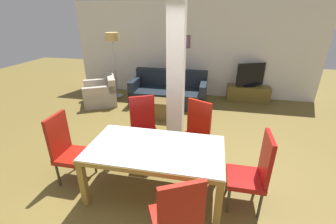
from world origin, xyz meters
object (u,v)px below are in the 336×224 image
Objects in this scene: dining_chair_near_right at (177,218)px; dining_chair_far_right at (195,131)px; coffee_table at (163,109)px; tv_stand at (248,93)px; armchair at (101,94)px; dining_table at (156,156)px; sofa at (169,93)px; bottle at (170,96)px; dining_chair_head_right at (254,171)px; tv_screen at (251,75)px; dining_chair_head_left at (68,148)px; dining_chair_far_left at (144,126)px; floor_lamp at (113,43)px.

dining_chair_far_right is at bearing 63.23° from dining_chair_near_right.
dining_chair_near_right is 1.81× the size of coffee_table.
dining_chair_near_right is 0.90× the size of tv_stand.
armchair is 2.05× the size of coffee_table.
armchair is at bearing 162.22° from coffee_table.
dining_table is at bearing -79.33° from coffee_table.
sofa is 0.91m from bottle.
dining_table is 2.50m from coffee_table.
dining_chair_head_right is 1.38× the size of tv_screen.
coffee_table is 2.77m from tv_screen.
dining_chair_near_right is at bearing -63.25° from dining_table.
dining_chair_head_right is at bearing -54.54° from coffee_table.
tv_screen is at bearing 143.37° from dining_chair_head_left.
dining_table is at bearing 90.00° from dining_chair_far_left.
tv_screen is at bearing -104.04° from tv_stand.
bottle is 2.45m from floor_lamp.
tv_screen reaches higher than armchair.
tv_screen reaches higher than coffee_table.
dining_table is 4.42m from floor_lamp.
dining_chair_head_right is (1.27, 0.00, -0.05)m from dining_table.
tv_screen is at bearing 49.11° from dining_chair_near_right.
dining_chair_head_left is 3.94m from floor_lamp.
dining_chair_far_left is at bearing -89.61° from coffee_table.
dining_chair_far_left is 1.57m from coffee_table.
armchair is at bearing -10.08° from tv_screen.
dining_table is 2.33× the size of tv_screen.
floor_lamp is at bearing 143.86° from coffee_table.
bottle is 0.20× the size of tv_stand.
dining_chair_head_left is at bearing 126.80° from dining_chair_near_right.
tv_stand is at bearing 143.37° from dining_chair_head_left.
sofa is (-0.95, 2.53, -0.25)m from dining_chair_far_right.
dining_chair_near_right is at bearing 102.48° from sofa.
dining_chair_head_right is at bearing -158.13° from armchair.
floor_lamp reaches higher than bottle.
coffee_table is at bearing -142.50° from tv_stand.
tv_stand is 0.64× the size of floor_lamp.
sofa is 1.72× the size of tv_stand.
bottle is 2.53m from tv_screen.
dining_chair_far_left is 3.47m from floor_lamp.
dining_chair_near_right is 4.85m from armchair.
dining_chair_far_right reaches higher than sofa.
dining_chair_near_right is at bearing 137.10° from dining_chair_head_right.
dining_chair_far_left is at bearing 62.51° from dining_chair_head_right.
tv_stand is 4.15m from floor_lamp.
sofa is 3.47× the size of coffee_table.
bottle is (0.15, 0.13, 0.31)m from coffee_table.
tv_stand is at bearing -162.90° from sofa.
bottle reaches higher than coffee_table.
dining_chair_head_right reaches higher than dining_table.
dining_chair_head_right reaches higher than sofa.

